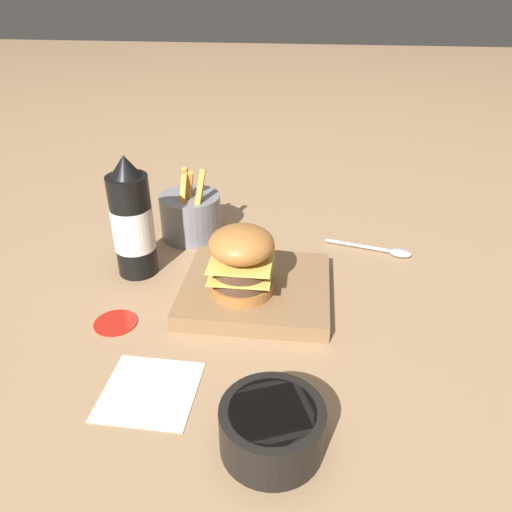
% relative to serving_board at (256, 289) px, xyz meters
% --- Properties ---
extents(ground_plane, '(6.00, 6.00, 0.00)m').
position_rel_serving_board_xyz_m(ground_plane, '(-0.02, -0.05, -0.01)').
color(ground_plane, '#9E7A56').
extents(serving_board, '(0.24, 0.22, 0.03)m').
position_rel_serving_board_xyz_m(serving_board, '(0.00, 0.00, 0.00)').
color(serving_board, olive).
rests_on(serving_board, ground_plane).
extents(burger, '(0.10, 0.10, 0.11)m').
position_rel_serving_board_xyz_m(burger, '(0.02, 0.03, 0.07)').
color(burger, '#AD6B33').
rests_on(burger, serving_board).
extents(ketchup_bottle, '(0.07, 0.07, 0.22)m').
position_rel_serving_board_xyz_m(ketchup_bottle, '(0.22, -0.06, 0.08)').
color(ketchup_bottle, black).
rests_on(ketchup_bottle, ground_plane).
extents(fries_basket, '(0.12, 0.12, 0.15)m').
position_rel_serving_board_xyz_m(fries_basket, '(0.15, -0.20, 0.03)').
color(fries_basket, slate).
rests_on(fries_basket, ground_plane).
extents(side_bowl, '(0.12, 0.12, 0.06)m').
position_rel_serving_board_xyz_m(side_bowl, '(-0.05, 0.29, 0.02)').
color(side_bowl, black).
rests_on(side_bowl, ground_plane).
extents(spoon, '(0.16, 0.06, 0.01)m').
position_rel_serving_board_xyz_m(spoon, '(-0.23, -0.17, -0.01)').
color(spoon, '#B2B2B7').
rests_on(spoon, ground_plane).
extents(ketchup_puddle, '(0.07, 0.07, 0.00)m').
position_rel_serving_board_xyz_m(ketchup_puddle, '(0.21, 0.10, -0.01)').
color(ketchup_puddle, '#B21E14').
rests_on(ketchup_puddle, ground_plane).
extents(parchment_square, '(0.12, 0.12, 0.00)m').
position_rel_serving_board_xyz_m(parchment_square, '(0.11, 0.23, -0.01)').
color(parchment_square, beige).
rests_on(parchment_square, ground_plane).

